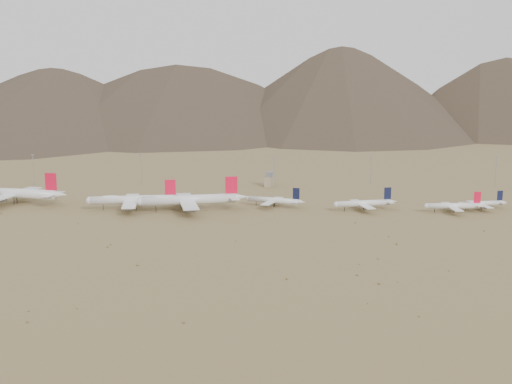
# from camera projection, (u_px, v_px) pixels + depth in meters

# --- Properties ---
(ground) EXTENTS (3000.00, 3000.00, 0.00)m
(ground) POSITION_uv_depth(u_px,v_px,m) (215.00, 218.00, 406.05)
(ground) COLOR olive
(ground) RESTS_ON ground
(mountain_ridge) EXTENTS (4400.00, 1000.00, 300.00)m
(mountain_ridge) POSITION_uv_depth(u_px,v_px,m) (269.00, 45.00, 1263.54)
(mountain_ridge) COLOR #46382A
(mountain_ridge) RESTS_ON ground
(widebody_west) EXTENTS (77.13, 60.30, 23.11)m
(widebody_west) POSITION_uv_depth(u_px,v_px,m) (14.00, 193.00, 448.50)
(widebody_west) COLOR white
(widebody_west) RESTS_ON ground
(widebody_centre) EXTENTS (65.84, 51.53, 19.75)m
(widebody_centre) POSITION_uv_depth(u_px,v_px,m) (133.00, 200.00, 430.83)
(widebody_centre) COLOR white
(widebody_centre) RESTS_ON ground
(widebody_east) EXTENTS (73.34, 57.91, 22.28)m
(widebody_east) POSITION_uv_depth(u_px,v_px,m) (189.00, 200.00, 426.30)
(widebody_east) COLOR white
(widebody_east) RESTS_ON ground
(narrowbody_a) EXTENTS (41.61, 30.97, 14.23)m
(narrowbody_a) POSITION_uv_depth(u_px,v_px,m) (275.00, 200.00, 439.48)
(narrowbody_a) COLOR white
(narrowbody_a) RESTS_ON ground
(narrowbody_b) EXTENTS (44.06, 32.62, 14.92)m
(narrowbody_b) POSITION_uv_depth(u_px,v_px,m) (365.00, 203.00, 428.55)
(narrowbody_b) COLOR white
(narrowbody_b) RESTS_ON ground
(narrowbody_c) EXTENTS (41.67, 30.08, 13.76)m
(narrowbody_c) POSITION_uv_depth(u_px,v_px,m) (455.00, 206.00, 421.69)
(narrowbody_c) COLOR white
(narrowbody_c) RESTS_ON ground
(narrowbody_d) EXTENTS (36.22, 26.80, 12.25)m
(narrowbody_d) POSITION_uv_depth(u_px,v_px,m) (482.00, 203.00, 432.00)
(narrowbody_d) COLOR white
(narrowbody_d) RESTS_ON ground
(control_tower) EXTENTS (8.00, 8.00, 12.00)m
(control_tower) POSITION_uv_depth(u_px,v_px,m) (269.00, 180.00, 521.30)
(control_tower) COLOR gray
(control_tower) RESTS_ON ground
(mast_far_west) EXTENTS (2.00, 0.60, 25.70)m
(mast_far_west) POSITION_uv_depth(u_px,v_px,m) (33.00, 168.00, 524.37)
(mast_far_west) COLOR gray
(mast_far_west) RESTS_ON ground
(mast_west) EXTENTS (2.00, 0.60, 25.70)m
(mast_west) POSITION_uv_depth(u_px,v_px,m) (141.00, 167.00, 529.72)
(mast_west) COLOR gray
(mast_west) RESTS_ON ground
(mast_centre) EXTENTS (2.00, 0.60, 25.70)m
(mast_centre) POSITION_uv_depth(u_px,v_px,m) (274.00, 170.00, 513.19)
(mast_centre) COLOR gray
(mast_centre) RESTS_ON ground
(mast_east) EXTENTS (2.00, 0.60, 25.70)m
(mast_east) POSITION_uv_depth(u_px,v_px,m) (371.00, 167.00, 531.94)
(mast_east) COLOR gray
(mast_east) RESTS_ON ground
(mast_far_east) EXTENTS (2.00, 0.60, 25.70)m
(mast_far_east) POSITION_uv_depth(u_px,v_px,m) (496.00, 170.00, 517.39)
(mast_far_east) COLOR gray
(mast_far_east) RESTS_ON ground
(desert_scrub) EXTENTS (443.18, 184.25, 0.86)m
(desert_scrub) POSITION_uv_depth(u_px,v_px,m) (168.00, 261.00, 310.10)
(desert_scrub) COLOR brown
(desert_scrub) RESTS_ON ground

